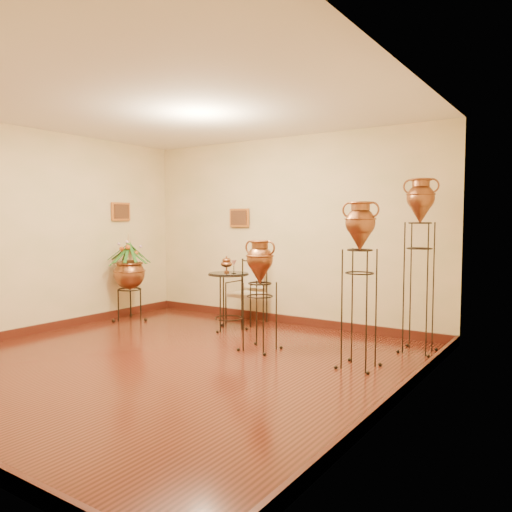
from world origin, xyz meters
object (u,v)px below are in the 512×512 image
Objects in this scene: planter_urn at (129,270)px; armchair at (246,292)px; side_table at (229,300)px; amphora_tall at (419,263)px; amphora_mid at (359,283)px.

planter_urn is 1.49× the size of armchair.
side_table is at bearing -82.33° from armchair.
amphora_tall reaches higher than side_table.
amphora_mid is 1.87× the size of armchair.
amphora_tall is at bearing 71.34° from amphora_mid.
amphora_mid is 1.72× the size of side_table.
amphora_mid is 3.99m from planter_urn.
planter_urn reaches higher than side_table.
side_table is at bearing 162.45° from amphora_mid.
amphora_mid is 2.66m from armchair.
armchair is at bearing 151.78° from amphora_mid.
amphora_mid is at bearing -108.66° from amphora_tall.
armchair is (-2.65, 0.25, -0.58)m from amphora_tall.
planter_urn is 1.77m from side_table.
amphora_tall is 1.47× the size of planter_urn.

